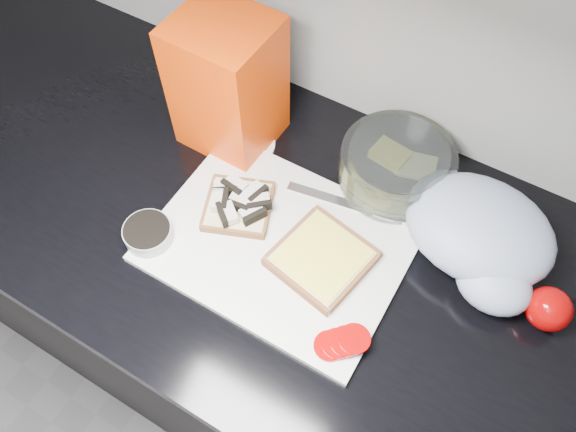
# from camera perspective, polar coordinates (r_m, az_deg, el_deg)

# --- Properties ---
(base_cabinet) EXTENTS (3.50, 0.60, 0.86)m
(base_cabinet) POSITION_cam_1_polar(r_m,az_deg,el_deg) (1.35, 1.76, -12.62)
(base_cabinet) COLOR black
(base_cabinet) RESTS_ON ground
(countertop) EXTENTS (3.50, 0.64, 0.04)m
(countertop) POSITION_cam_1_polar(r_m,az_deg,el_deg) (0.94, 2.47, -3.39)
(countertop) COLOR black
(countertop) RESTS_ON base_cabinet
(cutting_board) EXTENTS (0.40, 0.30, 0.01)m
(cutting_board) POSITION_cam_1_polar(r_m,az_deg,el_deg) (0.91, -0.95, -2.84)
(cutting_board) COLOR silver
(cutting_board) RESTS_ON countertop
(bread_left) EXTENTS (0.15, 0.15, 0.04)m
(bread_left) POSITION_cam_1_polar(r_m,az_deg,el_deg) (0.94, -5.04, 1.20)
(bread_left) COLOR beige
(bread_left) RESTS_ON cutting_board
(bread_right) EXTENTS (0.16, 0.16, 0.02)m
(bread_right) POSITION_cam_1_polar(r_m,az_deg,el_deg) (0.89, 3.44, -4.31)
(bread_right) COLOR beige
(bread_right) RESTS_ON cutting_board
(tomato_slices) EXTENTS (0.08, 0.08, 0.02)m
(tomato_slices) POSITION_cam_1_polar(r_m,az_deg,el_deg) (0.83, 5.50, -12.65)
(tomato_slices) COLOR #A20303
(tomato_slices) RESTS_ON cutting_board
(knife) EXTENTS (0.22, 0.05, 0.01)m
(knife) POSITION_cam_1_polar(r_m,az_deg,el_deg) (0.95, 8.03, 0.69)
(knife) COLOR silver
(knife) RESTS_ON cutting_board
(seed_tub) EXTENTS (0.08, 0.08, 0.04)m
(seed_tub) POSITION_cam_1_polar(r_m,az_deg,el_deg) (0.93, -13.98, -1.83)
(seed_tub) COLOR #9FA3A4
(seed_tub) RESTS_ON countertop
(tub_lid) EXTENTS (0.14, 0.14, 0.01)m
(tub_lid) POSITION_cam_1_polar(r_m,az_deg,el_deg) (1.04, -4.32, 7.31)
(tub_lid) COLOR white
(tub_lid) RESTS_ON countertop
(glass_bowl) EXTENTS (0.19, 0.19, 0.08)m
(glass_bowl) POSITION_cam_1_polar(r_m,az_deg,el_deg) (0.97, 10.89, 4.80)
(glass_bowl) COLOR silver
(glass_bowl) RESTS_ON countertop
(bread_bag) EXTENTS (0.16, 0.15, 0.25)m
(bread_bag) POSITION_cam_1_polar(r_m,az_deg,el_deg) (0.97, -6.14, 13.17)
(bread_bag) COLOR #FC3104
(bread_bag) RESTS_ON countertop
(steel_canister) EXTENTS (0.09, 0.09, 0.21)m
(steel_canister) POSITION_cam_1_polar(r_m,az_deg,el_deg) (1.02, -2.45, 14.43)
(steel_canister) COLOR #A2A2A6
(steel_canister) RESTS_ON countertop
(grocery_bag) EXTENTS (0.25, 0.22, 0.11)m
(grocery_bag) POSITION_cam_1_polar(r_m,az_deg,el_deg) (0.92, 19.03, -1.98)
(grocery_bag) COLOR #9FACC4
(grocery_bag) RESTS_ON countertop
(whole_tomatoes) EXTENTS (0.14, 0.07, 0.07)m
(whole_tomatoes) POSITION_cam_1_polar(r_m,az_deg,el_deg) (0.91, 23.01, -7.51)
(whole_tomatoes) COLOR #A20303
(whole_tomatoes) RESTS_ON countertop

